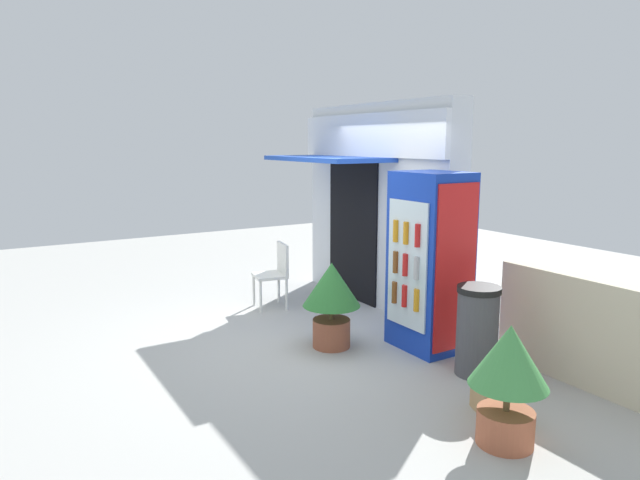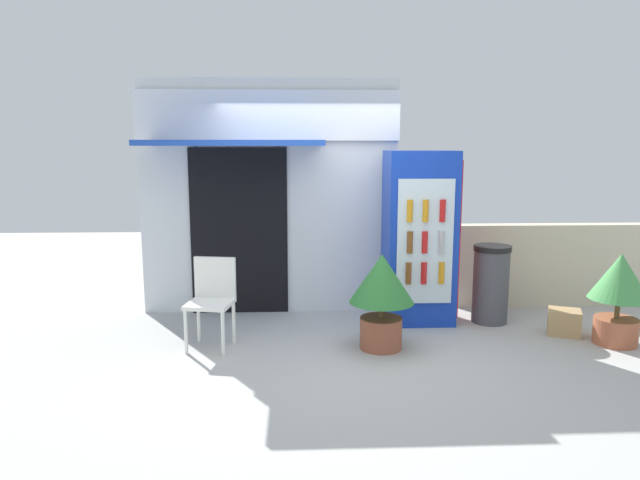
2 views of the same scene
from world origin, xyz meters
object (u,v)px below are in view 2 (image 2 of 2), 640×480
object	(u,v)px
plastic_chair	(212,295)
trash_bin	(491,284)
potted_plant_near_shop	(382,290)
potted_plant_curbside	(619,289)
cardboard_box	(564,322)
drink_cooler	(420,237)

from	to	relation	value
plastic_chair	trash_bin	xyz separation A→B (m)	(3.08, 0.65, -0.07)
potted_plant_near_shop	potted_plant_curbside	size ratio (longest dim) A/B	1.02
plastic_chair	cardboard_box	size ratio (longest dim) A/B	2.74
potted_plant_near_shop	cardboard_box	bearing A→B (deg)	9.20
drink_cooler	trash_bin	world-z (taller)	drink_cooler
plastic_chair	trash_bin	bearing A→B (deg)	12.00
potted_plant_near_shop	trash_bin	bearing A→B (deg)	30.41
plastic_chair	drink_cooler	bearing A→B (deg)	18.47
drink_cooler	plastic_chair	world-z (taller)	drink_cooler
plastic_chair	trash_bin	distance (m)	3.15
potted_plant_near_shop	potted_plant_curbside	world-z (taller)	potted_plant_near_shop
plastic_chair	cardboard_box	distance (m)	3.75
drink_cooler	potted_plant_curbside	distance (m)	2.10
cardboard_box	trash_bin	bearing A→B (deg)	143.55
cardboard_box	potted_plant_near_shop	bearing A→B (deg)	-170.80
drink_cooler	plastic_chair	bearing A→B (deg)	-161.53
potted_plant_curbside	trash_bin	distance (m)	1.31
plastic_chair	potted_plant_curbside	distance (m)	4.12
potted_plant_curbside	trash_bin	size ratio (longest dim) A/B	1.05
potted_plant_curbside	cardboard_box	distance (m)	0.66
plastic_chair	potted_plant_near_shop	distance (m)	1.70
potted_plant_near_shop	trash_bin	world-z (taller)	potted_plant_near_shop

